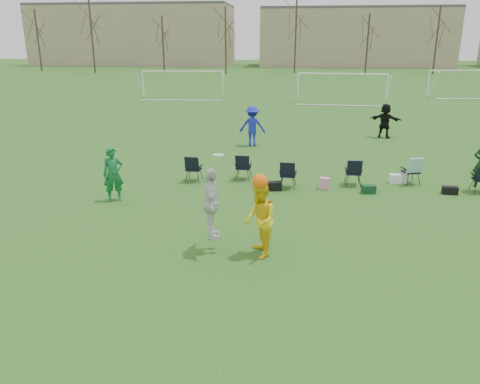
# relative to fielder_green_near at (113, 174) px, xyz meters

# --- Properties ---
(ground) EXTENTS (260.00, 260.00, 0.00)m
(ground) POSITION_rel_fielder_green_near_xyz_m (5.65, -5.40, -0.88)
(ground) COLOR #29591B
(ground) RESTS_ON ground
(fielder_green_near) EXTENTS (0.77, 0.67, 1.77)m
(fielder_green_near) POSITION_rel_fielder_green_near_xyz_m (0.00, 0.00, 0.00)
(fielder_green_near) COLOR #126632
(fielder_green_near) RESTS_ON ground
(fielder_blue) EXTENTS (1.28, 0.76, 1.96)m
(fielder_blue) POSITION_rel_fielder_green_near_xyz_m (3.69, 8.94, 0.10)
(fielder_blue) COLOR #1926BB
(fielder_blue) RESTS_ON ground
(fielder_black) EXTENTS (1.75, 1.21, 1.82)m
(fielder_black) POSITION_rel_fielder_green_near_xyz_m (10.56, 11.78, 0.02)
(fielder_black) COLOR black
(fielder_black) RESTS_ON ground
(center_contest) EXTENTS (1.95, 1.18, 2.48)m
(center_contest) POSITION_rel_fielder_green_near_xyz_m (4.50, -3.52, 0.18)
(center_contest) COLOR silver
(center_contest) RESTS_ON ground
(sideline_setup) EXTENTS (10.71, 1.93, 1.84)m
(sideline_setup) POSITION_rel_fielder_green_near_xyz_m (7.82, 2.53, -0.35)
(sideline_setup) COLOR #0E351A
(sideline_setup) RESTS_ON ground
(goal_left) EXTENTS (7.39, 0.76, 2.46)m
(goal_left) POSITION_rel_fielder_green_near_xyz_m (-4.35, 28.60, 1.04)
(goal_left) COLOR white
(goal_left) RESTS_ON ground
(goal_mid) EXTENTS (7.40, 0.63, 2.46)m
(goal_mid) POSITION_rel_fielder_green_near_xyz_m (9.65, 26.60, 1.04)
(goal_mid) COLOR white
(goal_mid) RESTS_ON ground
(goal_right) EXTENTS (7.35, 1.14, 2.46)m
(goal_right) POSITION_rel_fielder_green_near_xyz_m (21.65, 32.60, 1.04)
(goal_right) COLOR white
(goal_right) RESTS_ON ground
(tree_line) EXTENTS (110.28, 3.28, 11.40)m
(tree_line) POSITION_rel_fielder_green_near_xyz_m (5.89, 64.45, 4.21)
(tree_line) COLOR #382B21
(tree_line) RESTS_ON ground
(building_row) EXTENTS (126.00, 16.00, 13.00)m
(building_row) POSITION_rel_fielder_green_near_xyz_m (12.38, 90.60, 5.11)
(building_row) COLOR tan
(building_row) RESTS_ON ground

